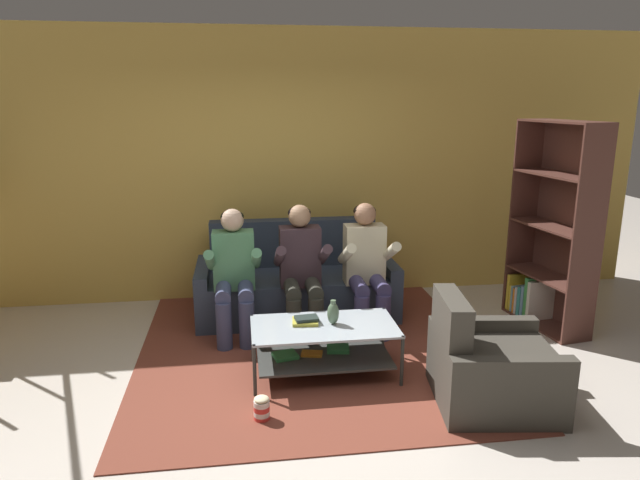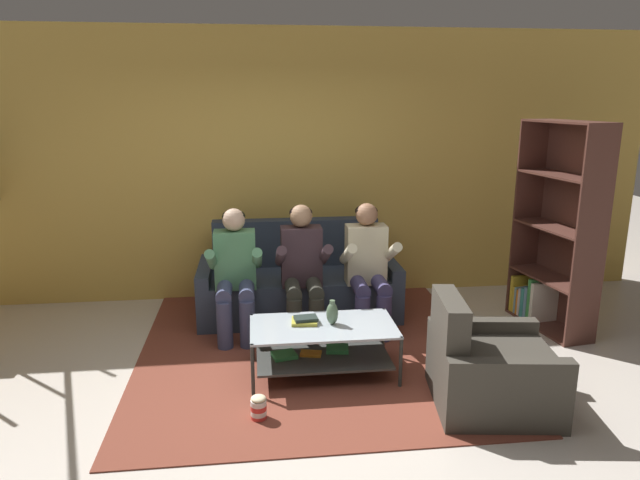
{
  "view_description": "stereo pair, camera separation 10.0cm",
  "coord_description": "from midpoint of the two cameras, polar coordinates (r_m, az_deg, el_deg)",
  "views": [
    {
      "loc": [
        -0.35,
        -3.75,
        2.19
      ],
      "look_at": [
        0.28,
        0.78,
        1.03
      ],
      "focal_mm": 32.0,
      "sensor_mm": 36.0,
      "label": 1
    },
    {
      "loc": [
        -0.26,
        -3.76,
        2.19
      ],
      "look_at": [
        0.28,
        0.78,
        1.03
      ],
      "focal_mm": 32.0,
      "sensor_mm": 36.0,
      "label": 2
    }
  ],
  "objects": [
    {
      "name": "person_seated_middle",
      "position": [
        5.29,
        -2.43,
        -2.59
      ],
      "size": [
        0.5,
        0.58,
        1.22
      ],
      "color": "#2D2C25",
      "rests_on": "ground"
    },
    {
      "name": "bookshelf",
      "position": [
        5.93,
        21.71,
        -0.44
      ],
      "size": [
        0.47,
        0.98,
        1.98
      ],
      "color": "#502D25",
      "rests_on": "ground"
    },
    {
      "name": "couch",
      "position": [
        5.9,
        -2.89,
        -4.51
      ],
      "size": [
        2.0,
        0.87,
        0.93
      ],
      "color": "#323D50",
      "rests_on": "ground"
    },
    {
      "name": "book_stack",
      "position": [
        4.62,
        -2.06,
        -8.03
      ],
      "size": [
        0.22,
        0.19,
        0.05
      ],
      "color": "gold",
      "rests_on": "coffee_table"
    },
    {
      "name": "vase",
      "position": [
        4.58,
        0.69,
        -7.3
      ],
      "size": [
        0.09,
        0.09,
        0.2
      ],
      "color": "#546D50",
      "rests_on": "coffee_table"
    },
    {
      "name": "person_seated_right",
      "position": [
        5.39,
        4.15,
        -2.32
      ],
      "size": [
        0.5,
        0.58,
        1.22
      ],
      "color": "#3C365E",
      "rests_on": "ground"
    },
    {
      "name": "coffee_table",
      "position": [
        4.65,
        -0.32,
        -10.15
      ],
      "size": [
        1.16,
        0.62,
        0.42
      ],
      "color": "#A8B4BD",
      "rests_on": "ground"
    },
    {
      "name": "ground",
      "position": [
        4.36,
        -3.04,
        -16.01
      ],
      "size": [
        16.8,
        16.8,
        0.0
      ],
      "primitive_type": "plane",
      "color": "beige"
    },
    {
      "name": "popcorn_tub",
      "position": [
        4.14,
        -6.57,
        -16.38
      ],
      "size": [
        0.11,
        0.11,
        0.18
      ],
      "color": "red",
      "rests_on": "ground"
    },
    {
      "name": "area_rug",
      "position": [
        5.26,
        -1.55,
        -10.41
      ],
      "size": [
        3.0,
        3.32,
        0.01
      ],
      "color": "brown",
      "rests_on": "ground"
    },
    {
      "name": "armchair",
      "position": [
        4.4,
        15.98,
        -12.27
      ],
      "size": [
        0.93,
        0.92,
        0.83
      ],
      "color": "#3E3A32",
      "rests_on": "ground"
    },
    {
      "name": "back_partition",
      "position": [
        6.27,
        -5.21,
        7.32
      ],
      "size": [
        8.4,
        0.12,
        2.9
      ],
      "primitive_type": "cube",
      "color": "gold",
      "rests_on": "ground"
    },
    {
      "name": "person_seated_left",
      "position": [
        5.27,
        -9.15,
        -2.93
      ],
      "size": [
        0.5,
        0.58,
        1.2
      ],
      "color": "#3C4365",
      "rests_on": "ground"
    }
  ]
}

